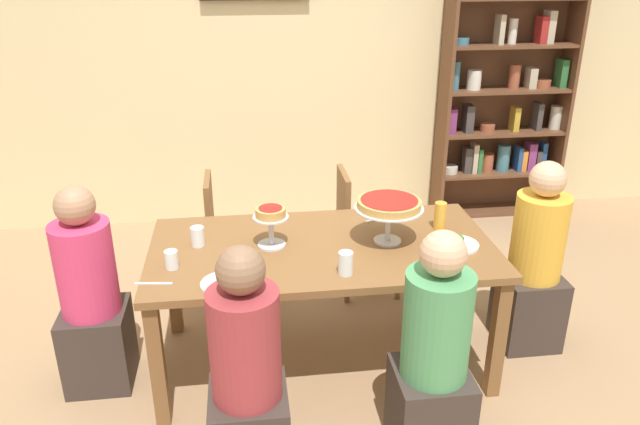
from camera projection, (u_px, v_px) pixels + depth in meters
The scene contains 20 objects.
ground_plane at pixel (322, 359), 3.57m from camera, with size 12.00×12.00×0.00m, color #9E7A56.
rear_partition at pixel (287, 55), 5.01m from camera, with size 8.00×0.12×2.80m, color beige.
dining_table at pixel (322, 259), 3.31m from camera, with size 1.84×0.94×0.74m.
bookshelf at pixel (505, 88), 5.17m from camera, with size 1.10×0.30×2.21m.
diner_head_west at pixel (92, 304), 3.20m from camera, with size 0.34×0.34×1.15m.
diner_near_right at pixel (433, 365), 2.73m from camera, with size 0.34×0.34×1.15m.
diner_head_east at pixel (534, 269), 3.55m from camera, with size 0.34×0.34×1.15m.
diner_near_left at pixel (247, 386), 2.60m from camera, with size 0.34×0.34×1.15m.
chair_far_left at pixel (228, 232), 4.02m from camera, with size 0.40×0.40×0.87m.
chair_far_right at pixel (359, 226), 4.12m from camera, with size 0.40×0.40×0.87m.
deep_dish_pizza_stand at pixel (389, 206), 3.23m from camera, with size 0.37×0.37×0.25m.
personal_pizza_stand at pixel (271, 219), 3.21m from camera, with size 0.19×0.19×0.22m.
salad_plate_near_diner at pixel (226, 282), 2.88m from camera, with size 0.23×0.23×0.07m.
salad_plate_far_diner at pixel (457, 243), 3.26m from camera, with size 0.23×0.23×0.06m.
beer_glass_amber_tall at pixel (440, 216), 3.44m from camera, with size 0.07×0.07×0.16m, color gold.
water_glass_clear_near at pixel (346, 263), 2.96m from camera, with size 0.07×0.07×0.12m, color white.
water_glass_clear_far at pixel (198, 236), 3.25m from camera, with size 0.07×0.07×0.11m, color white.
water_glass_clear_spare at pixel (171, 260), 3.02m from camera, with size 0.07×0.07×0.09m, color white.
cutlery_fork_near at pixel (153, 283), 2.90m from camera, with size 0.18×0.02×0.01m, color silver.
cutlery_knife_near at pixel (379, 219), 3.59m from camera, with size 0.18×0.02×0.01m, color silver.
Camera 1 is at (-0.40, -2.91, 2.20)m, focal length 34.25 mm.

